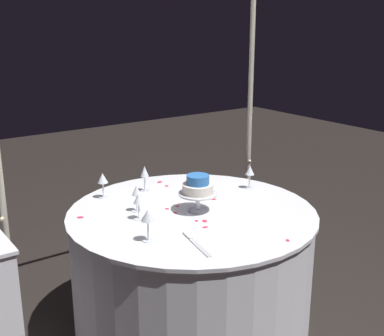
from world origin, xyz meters
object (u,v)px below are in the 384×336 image
at_px(wine_glass_2, 137,192).
at_px(cake_knife, 195,243).
at_px(decorative_arch, 143,104).
at_px(wine_glass_4, 139,201).
at_px(wine_glass_0, 145,173).
at_px(wine_glass_1, 103,179).
at_px(tiered_cake, 198,188).
at_px(wine_glass_5, 148,217).
at_px(wine_glass_3, 250,172).
at_px(main_table, 192,273).

distance_m(wine_glass_2, cake_knife, 0.55).
xyz_separation_m(decorative_arch, wine_glass_4, (-0.31, -0.46, -0.44)).
bearing_deg(wine_glass_0, wine_glass_1, 172.12).
relative_size(decorative_arch, tiered_cake, 9.42).
bearing_deg(wine_glass_5, decorative_arch, 60.74).
distance_m(wine_glass_0, wine_glass_3, 0.67).
distance_m(tiered_cake, wine_glass_1, 0.61).
xyz_separation_m(wine_glass_1, wine_glass_5, (-0.10, -0.70, 0.01)).
bearing_deg(wine_glass_1, main_table, -57.49).
distance_m(wine_glass_3, wine_glass_4, 0.84).
height_order(decorative_arch, tiered_cake, decorative_arch).
distance_m(wine_glass_0, wine_glass_4, 0.47).
bearing_deg(wine_glass_2, main_table, -34.16).
height_order(main_table, cake_knife, cake_knife).
relative_size(wine_glass_3, cake_knife, 0.52).
relative_size(wine_glass_0, wine_glass_4, 1.15).
xyz_separation_m(wine_glass_2, cake_knife, (0.02, -0.54, -0.11)).
xyz_separation_m(main_table, wine_glass_3, (0.53, 0.11, 0.51)).
height_order(decorative_arch, wine_glass_5, decorative_arch).
bearing_deg(wine_glass_2, wine_glass_0, 52.22).
height_order(wine_glass_2, wine_glass_4, wine_glass_2).
relative_size(tiered_cake, wine_glass_1, 1.39).
relative_size(tiered_cake, wine_glass_4, 1.53).
bearing_deg(cake_knife, wine_glass_1, 94.77).
bearing_deg(wine_glass_0, wine_glass_5, -119.23).
bearing_deg(wine_glass_5, wine_glass_0, 60.77).
distance_m(wine_glass_1, wine_glass_5, 0.70).
height_order(wine_glass_1, wine_glass_3, wine_glass_1).
distance_m(decorative_arch, wine_glass_0, 0.43).
bearing_deg(main_table, wine_glass_3, 11.68).
xyz_separation_m(decorative_arch, wine_glass_1, (-0.31, -0.04, -0.42)).
relative_size(main_table, cake_knife, 4.83).
relative_size(wine_glass_5, cake_knife, 0.56).
bearing_deg(wine_glass_1, wine_glass_4, -89.24).
height_order(tiered_cake, wine_glass_1, tiered_cake).
distance_m(main_table, wine_glass_0, 0.69).
bearing_deg(wine_glass_1, decorative_arch, 6.78).
height_order(main_table, tiered_cake, tiered_cake).
bearing_deg(wine_glass_0, wine_glass_3, -30.77).
xyz_separation_m(wine_glass_3, wine_glass_5, (-0.95, -0.32, 0.01)).
bearing_deg(wine_glass_2, wine_glass_1, 99.85).
bearing_deg(wine_glass_1, cake_knife, -85.23).
bearing_deg(decorative_arch, wine_glass_2, -126.16).
relative_size(wine_glass_2, cake_knife, 0.52).
distance_m(wine_glass_4, wine_glass_5, 0.29).
bearing_deg(wine_glass_3, wine_glass_2, 175.33).
xyz_separation_m(decorative_arch, wine_glass_5, (-0.41, -0.74, -0.42)).
height_order(wine_glass_3, wine_glass_5, wine_glass_5).
xyz_separation_m(main_table, wine_glass_4, (-0.31, 0.07, 0.50)).
bearing_deg(cake_knife, wine_glass_0, 76.27).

